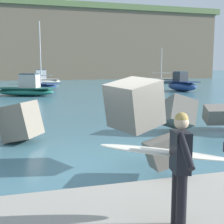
{
  "coord_description": "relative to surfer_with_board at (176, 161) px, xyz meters",
  "views": [
    {
      "loc": [
        -2.58,
        -7.67,
        2.65
      ],
      "look_at": [
        -0.22,
        0.5,
        1.4
      ],
      "focal_mm": 49.41,
      "sensor_mm": 36.0,
      "label": 1
    }
  ],
  "objects": [
    {
      "name": "ground_plane",
      "position": [
        0.46,
        3.71,
        -1.28
      ],
      "size": [
        400.0,
        400.0,
        0.0
      ],
      "primitive_type": "plane",
      "color": "#42707F"
    },
    {
      "name": "breakwater_jetty",
      "position": [
        1.42,
        5.16,
        -0.16
      ],
      "size": [
        32.34,
        6.21,
        2.45
      ],
      "color": "#4C4944",
      "rests_on": "ground"
    },
    {
      "name": "surfer_with_board",
      "position": [
        0.0,
        0.0,
        0.0
      ],
      "size": [
        2.12,
        1.34,
        1.78
      ],
      "color": "black",
      "rests_on": "walkway_path"
    },
    {
      "name": "boat_near_left",
      "position": [
        14.6,
        26.4,
        -0.55
      ],
      "size": [
        2.61,
        4.5,
        2.16
      ],
      "color": "navy",
      "rests_on": "ground"
    },
    {
      "name": "boat_near_centre",
      "position": [
        0.94,
        45.24,
        -0.6
      ],
      "size": [
        5.05,
        1.91,
        2.25
      ],
      "color": "beige",
      "rests_on": "ground"
    },
    {
      "name": "boat_near_right",
      "position": [
        -0.32,
        33.04,
        -0.82
      ],
      "size": [
        5.1,
        5.94,
        7.73
      ],
      "color": "navy",
      "rests_on": "ground"
    },
    {
      "name": "boat_mid_left",
      "position": [
        20.12,
        42.55,
        -0.83
      ],
      "size": [
        5.5,
        3.91,
        5.63
      ],
      "color": "beige",
      "rests_on": "ground"
    },
    {
      "name": "boat_far_right",
      "position": [
        -1.82,
        25.41,
        -0.65
      ],
      "size": [
        5.78,
        4.07,
        2.06
      ],
      "color": "#1E6656",
      "rests_on": "ground"
    },
    {
      "name": "mooring_buoy_inner",
      "position": [
        13.07,
        40.99,
        -1.06
      ],
      "size": [
        0.44,
        0.44,
        0.44
      ],
      "color": "yellow",
      "rests_on": "ground"
    },
    {
      "name": "radar_dome",
      "position": [
        7.95,
        86.15,
        19.92
      ],
      "size": [
        7.7,
        7.7,
        10.26
      ],
      "color": "silver",
      "rests_on": "headland_bluff"
    }
  ]
}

